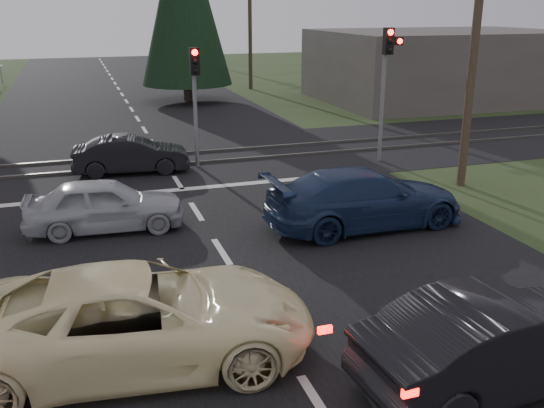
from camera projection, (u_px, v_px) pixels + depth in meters
name	position (u px, v px, depth m)	size (l,w,h in m)	color
ground	(259.00, 311.00, 11.31)	(120.00, 120.00, 0.00)	#2B3B1B
road	(173.00, 175.00, 20.34)	(14.00, 100.00, 0.01)	black
rail_corridor	(164.00, 161.00, 22.14)	(120.00, 8.00, 0.01)	black
stop_line	(182.00, 189.00, 18.71)	(13.00, 0.35, 0.00)	silver
rail_near	(167.00, 165.00, 21.41)	(120.00, 0.12, 0.10)	#59544C
rail_far	(161.00, 155.00, 22.85)	(120.00, 0.12, 0.10)	#59544C
traffic_signal_right	(387.00, 69.00, 21.04)	(0.68, 0.48, 4.70)	slate
traffic_signal_center	(195.00, 87.00, 20.36)	(0.32, 0.48, 4.10)	slate
utility_pole_near	(476.00, 30.00, 17.74)	(1.80, 0.26, 9.00)	#4C3D2D
utility_pole_mid	(250.00, 16.00, 39.41)	(1.80, 0.26, 9.00)	#4C3D2D
utility_pole_far	(183.00, 12.00, 61.98)	(1.80, 0.26, 9.00)	#4C3D2D
building_right	(442.00, 65.00, 35.83)	(14.00, 10.00, 4.00)	#59514C
cream_coupe	(138.00, 318.00, 9.49)	(2.57, 5.57, 1.55)	#FFF1B6
dark_hatchback	(502.00, 341.00, 8.91)	(1.57, 4.49, 1.48)	black
silver_car	(105.00, 205.00, 15.18)	(1.58, 3.92, 1.33)	#A8ABB0
blue_sedan	(365.00, 198.00, 15.41)	(2.10, 5.17, 1.50)	#182748
dark_car_far	(131.00, 155.00, 20.39)	(1.33, 3.82, 1.26)	black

